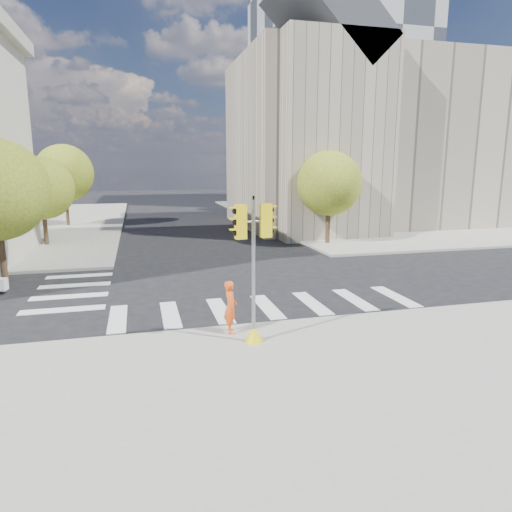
{
  "coord_description": "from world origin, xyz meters",
  "views": [
    {
      "loc": [
        -4.64,
        -17.81,
        5.26
      ],
      "look_at": [
        -0.69,
        -2.61,
        2.1
      ],
      "focal_mm": 32.0,
      "sensor_mm": 36.0,
      "label": 1
    }
  ],
  "objects": [
    {
      "name": "tree_lw_far",
      "position": [
        -10.5,
        24.0,
        4.54
      ],
      "size": [
        4.8,
        4.8,
        6.95
      ],
      "color": "#382616",
      "rests_on": "ground"
    },
    {
      "name": "tree_lw_mid",
      "position": [
        -10.5,
        14.0,
        3.76
      ],
      "size": [
        4.0,
        4.0,
        5.77
      ],
      "color": "#382616",
      "rests_on": "ground"
    },
    {
      "name": "photographer",
      "position": [
        -2.03,
        -4.64,
        0.97
      ],
      "size": [
        0.42,
        0.62,
        1.64
      ],
      "primitive_type": "imported",
      "rotation": [
        0.0,
        0.0,
        1.52
      ],
      "color": "#EF5216",
      "rests_on": "sidewalk_near"
    },
    {
      "name": "office_tower",
      "position": [
        22.0,
        42.0,
        15.0
      ],
      "size": [
        20.0,
        18.0,
        30.0
      ],
      "primitive_type": "cube",
      "color": "#9EA0A3",
      "rests_on": "ground"
    },
    {
      "name": "sidewalk_far_right",
      "position": [
        20.0,
        26.0,
        0.07
      ],
      "size": [
        28.0,
        40.0,
        0.15
      ],
      "primitive_type": "cube",
      "color": "gray",
      "rests_on": "ground"
    },
    {
      "name": "civic_building",
      "position": [
        15.59,
        19.12,
        7.26
      ],
      "size": [
        26.0,
        16.0,
        19.39
      ],
      "color": "#A29581",
      "rests_on": "ground"
    },
    {
      "name": "lamp_near",
      "position": [
        8.0,
        14.0,
        4.58
      ],
      "size": [
        0.35,
        0.18,
        8.11
      ],
      "color": "black",
      "rests_on": "sidewalk_far_right"
    },
    {
      "name": "ground",
      "position": [
        0.0,
        0.0,
        0.0
      ],
      "size": [
        160.0,
        160.0,
        0.0
      ],
      "primitive_type": "plane",
      "color": "black",
      "rests_on": "ground"
    },
    {
      "name": "tree_re_far",
      "position": [
        7.5,
        34.0,
        3.87
      ],
      "size": [
        4.0,
        4.0,
        5.88
      ],
      "color": "#382616",
      "rests_on": "ground"
    },
    {
      "name": "lamp_far",
      "position": [
        8.0,
        28.0,
        4.58
      ],
      "size": [
        0.35,
        0.18,
        8.11
      ],
      "color": "black",
      "rests_on": "sidewalk_far_right"
    },
    {
      "name": "tree_re_near",
      "position": [
        7.5,
        10.0,
        4.05
      ],
      "size": [
        4.2,
        4.2,
        6.16
      ],
      "color": "#382616",
      "rests_on": "ground"
    },
    {
      "name": "traffic_signal",
      "position": [
        -1.53,
        -5.57,
        1.94
      ],
      "size": [
        1.08,
        0.56,
        4.27
      ],
      "rotation": [
        0.0,
        0.0,
        0.14
      ],
      "color": "yellow",
      "rests_on": "sidewalk_near"
    },
    {
      "name": "sidewalk_near",
      "position": [
        0.0,
        -11.0,
        0.07
      ],
      "size": [
        30.0,
        14.0,
        0.15
      ],
      "primitive_type": "cube",
      "color": "gray",
      "rests_on": "ground"
    },
    {
      "name": "tree_re_mid",
      "position": [
        7.5,
        22.0,
        4.35
      ],
      "size": [
        4.6,
        4.6,
        6.66
      ],
      "color": "#382616",
      "rests_on": "ground"
    }
  ]
}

